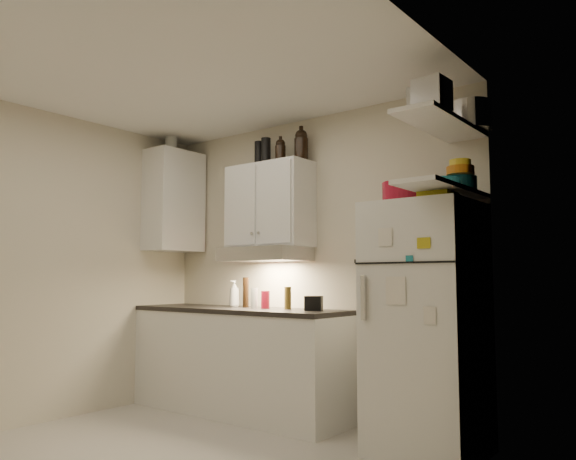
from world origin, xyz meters
The scene contains 35 objects.
ceiling centered at (0.00, 0.00, 2.61)m, with size 3.20×3.00×0.02m, color white.
back_wall centered at (0.00, 1.51, 1.30)m, with size 3.20×0.02×2.60m, color beige.
left_wall centered at (-1.61, 0.00, 1.30)m, with size 0.02×3.00×2.60m, color beige.
right_wall centered at (1.61, 0.00, 1.30)m, with size 0.02×3.00×2.60m, color beige.
base_cabinet centered at (-0.55, 1.20, 0.44)m, with size 2.10×0.60×0.88m, color white.
countertop centered at (-0.55, 1.20, 0.90)m, with size 2.10×0.62×0.04m, color black.
upper_cabinet centered at (-0.30, 1.33, 1.83)m, with size 0.80×0.33×0.75m, color white.
side_cabinet centered at (-1.44, 1.20, 1.95)m, with size 0.33×0.55×1.00m, color white.
range_hood centered at (-0.30, 1.27, 1.39)m, with size 0.76×0.46×0.12m, color silver.
fridge centered at (1.25, 1.16, 0.85)m, with size 0.70×0.68×1.70m, color white.
shelf_hi centered at (1.45, 1.02, 2.20)m, with size 0.30×0.95×0.03m, color white.
shelf_lo centered at (1.45, 1.02, 1.76)m, with size 0.30×0.95×0.03m, color white.
knife_strip centered at (0.70, 1.49, 1.32)m, with size 0.42×0.02×0.03m, color black.
dutch_oven centered at (1.12, 1.08, 1.77)m, with size 0.26×0.26×0.15m, color #A5132A.
book_stack centered at (1.41, 1.03, 1.74)m, with size 0.20×0.25×0.09m, color #B4A416.
spice_jar centered at (1.26, 1.10, 1.75)m, with size 0.06×0.06×0.11m, color silver.
stock_pot centered at (1.53, 1.36, 2.32)m, with size 0.28×0.28×0.20m, color silver.
tin_a centered at (1.40, 0.91, 2.32)m, with size 0.21×0.19×0.21m, color #AAAAAD.
tin_b centered at (1.51, 0.75, 2.31)m, with size 0.19×0.19×0.19m, color #AAAAAD.
bowl_teal centered at (1.49, 1.22, 1.82)m, with size 0.23×0.23×0.09m, color #187487.
bowl_orange centered at (1.53, 1.13, 1.89)m, with size 0.18×0.18×0.05m, color #C46912.
bowl_yellow centered at (1.53, 1.13, 1.94)m, with size 0.14×0.14×0.05m, color yellow.
plates centered at (1.43, 1.04, 1.81)m, with size 0.24×0.24×0.06m, color #187487.
growler_a centered at (-0.18, 1.34, 2.31)m, with size 0.09×0.09×0.22m, color black, non-canonical shape.
growler_b centered at (0.01, 1.39, 2.34)m, with size 0.12×0.12×0.29m, color black, non-canonical shape.
thermos_a centered at (-0.34, 1.33, 2.32)m, with size 0.09×0.09×0.25m, color black.
thermos_b centered at (-0.48, 1.40, 2.33)m, with size 0.09×0.09×0.25m, color black.
side_jar centered at (-1.46, 1.17, 2.53)m, with size 0.12×0.12×0.16m, color silver.
soap_bottle centered at (-0.64, 1.25, 1.05)m, with size 0.10×0.10×0.27m, color white.
pepper_mill centered at (-0.05, 1.28, 1.01)m, with size 0.06×0.06×0.19m, color brown.
oil_bottle centered at (-0.59, 1.34, 1.03)m, with size 0.04×0.04×0.23m, color #595D17.
vinegar_bottle centered at (-0.52, 1.27, 1.05)m, with size 0.06×0.06×0.27m, color black.
clear_bottle centered at (-0.37, 1.21, 1.01)m, with size 0.06×0.06×0.18m, color silver.
red_jar centered at (-0.26, 1.24, 1.00)m, with size 0.08×0.08×0.15m, color #A5132A.
caddy centered at (0.24, 1.24, 0.98)m, with size 0.14×0.10×0.12m, color black.
Camera 1 is at (2.89, -2.48, 1.17)m, focal length 35.00 mm.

